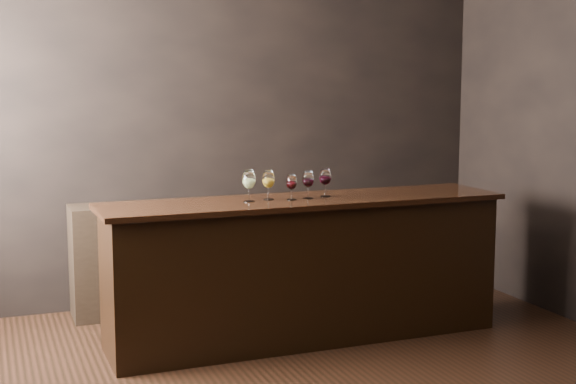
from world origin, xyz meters
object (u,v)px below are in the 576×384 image
object	(u,v)px
back_bar_shelf	(223,252)
glass_red_a	(291,182)
bar_counter	(305,272)
glass_red_b	(308,180)
glass_red_c	(325,177)
glass_amber	(269,180)
glass_white	(249,180)

from	to	relation	value
back_bar_shelf	glass_red_a	distance (m)	1.28
bar_counter	glass_red_b	bearing A→B (deg)	-7.43
glass_red_c	glass_red_a	bearing A→B (deg)	-165.95
back_bar_shelf	glass_amber	distance (m)	1.22
glass_red_c	glass_amber	bearing A→B (deg)	-179.18
bar_counter	back_bar_shelf	distance (m)	1.08
glass_amber	glass_white	bearing A→B (deg)	-167.28
back_bar_shelf	glass_amber	world-z (taller)	glass_amber
bar_counter	glass_amber	xyz separation A→B (m)	(-0.25, 0.03, 0.64)
back_bar_shelf	glass_amber	xyz separation A→B (m)	(0.03, -1.01, 0.69)
glass_white	glass_red_c	world-z (taller)	glass_white
glass_white	bar_counter	bearing A→B (deg)	0.05
glass_red_b	glass_amber	bearing A→B (deg)	172.56
glass_red_b	glass_red_c	xyz separation A→B (m)	(0.15, 0.04, 0.01)
back_bar_shelf	glass_red_a	bearing A→B (deg)	-80.96
glass_white	glass_red_b	world-z (taller)	glass_white
glass_amber	glass_red_b	distance (m)	0.28
bar_counter	glass_amber	distance (m)	0.69
back_bar_shelf	glass_amber	bearing A→B (deg)	-88.31
bar_counter	glass_amber	bearing A→B (deg)	171.74
bar_counter	glass_red_a	size ratio (longest dim) A/B	15.45
glass_amber	glass_red_c	bearing A→B (deg)	0.82
back_bar_shelf	glass_red_c	bearing A→B (deg)	-65.89
glass_white	glass_red_c	distance (m)	0.57
glass_white	back_bar_shelf	bearing A→B (deg)	83.47
glass_amber	bar_counter	bearing A→B (deg)	-7.50
back_bar_shelf	glass_red_c	size ratio (longest dim) A/B	11.91
glass_red_a	back_bar_shelf	bearing A→B (deg)	99.04
glass_amber	glass_red_c	world-z (taller)	same
glass_amber	back_bar_shelf	bearing A→B (deg)	91.69
bar_counter	glass_white	bearing A→B (deg)	179.30
glass_amber	glass_red_b	size ratio (longest dim) A/B	1.05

